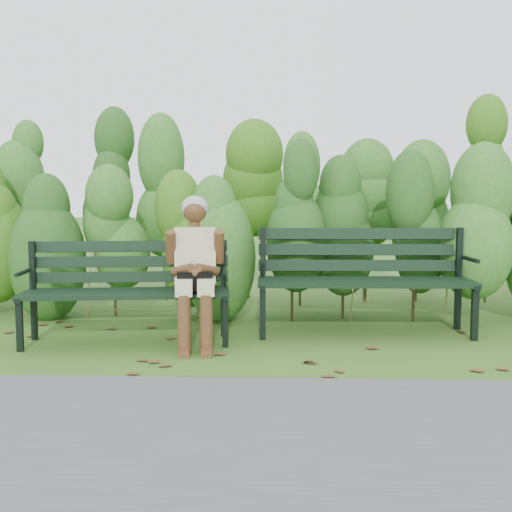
{
  "coord_description": "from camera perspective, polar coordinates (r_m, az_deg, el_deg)",
  "views": [
    {
      "loc": [
        0.19,
        -5.01,
        1.25
      ],
      "look_at": [
        0.0,
        0.35,
        0.75
      ],
      "focal_mm": 42.0,
      "sensor_mm": 36.0,
      "label": 1
    }
  ],
  "objects": [
    {
      "name": "ground",
      "position": [
        5.17,
        -0.14,
        -8.67
      ],
      "size": [
        80.0,
        80.0,
        0.0
      ],
      "primitive_type": "plane",
      "color": "#39571C"
    },
    {
      "name": "footpath",
      "position": [
        3.08,
        -1.76,
        -18.48
      ],
      "size": [
        60.0,
        2.5,
        0.01
      ],
      "primitive_type": "cube",
      "color": "#474749",
      "rests_on": "ground"
    },
    {
      "name": "hedge_band",
      "position": [
        6.88,
        0.44,
        5.38
      ],
      "size": [
        11.04,
        1.67,
        2.42
      ],
      "color": "#47381E",
      "rests_on": "ground"
    },
    {
      "name": "leaf_litter",
      "position": [
        4.99,
        -1.24,
        -9.13
      ],
      "size": [
        5.84,
        2.16,
        0.01
      ],
      "color": "brown",
      "rests_on": "ground"
    },
    {
      "name": "bench_left",
      "position": [
        5.42,
        -12.11,
        -2.49
      ],
      "size": [
        1.84,
        0.79,
        0.89
      ],
      "color": "black",
      "rests_on": "ground"
    },
    {
      "name": "bench_right",
      "position": [
        5.75,
        10.14,
        -1.42
      ],
      "size": [
        1.99,
        0.69,
        0.99
      ],
      "color": "black",
      "rests_on": "ground"
    },
    {
      "name": "seated_woman",
      "position": [
        5.17,
        -5.82,
        -0.48
      ],
      "size": [
        0.53,
        0.77,
        1.29
      ],
      "color": "#BDB08B",
      "rests_on": "ground"
    }
  ]
}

